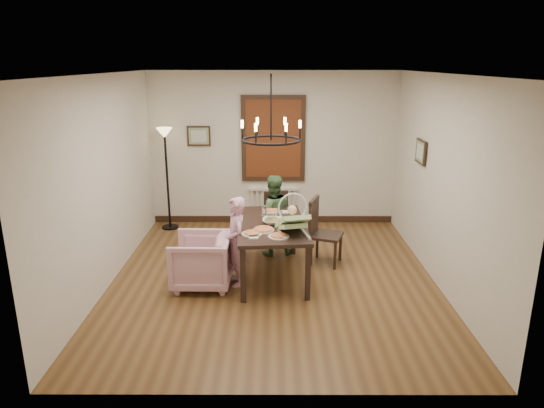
{
  "coord_description": "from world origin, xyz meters",
  "views": [
    {
      "loc": [
        -0.0,
        -6.28,
        2.96
      ],
      "look_at": [
        -0.02,
        0.16,
        1.05
      ],
      "focal_mm": 32.0,
      "sensor_mm": 36.0,
      "label": 1
    }
  ],
  "objects_px": {
    "elderly_woman": "(236,249)",
    "drinking_glass": "(270,219)",
    "seated_man": "(273,222)",
    "chair_right": "(326,232)",
    "baby_bouncer": "(292,220)",
    "floor_lamp": "(167,180)",
    "dining_table": "(271,229)",
    "chair_far": "(278,220)",
    "armchair": "(201,261)"
  },
  "relations": [
    {
      "from": "elderly_woman",
      "to": "armchair",
      "type": "bearing_deg",
      "value": -99.47
    },
    {
      "from": "elderly_woman",
      "to": "baby_bouncer",
      "type": "height_order",
      "value": "baby_bouncer"
    },
    {
      "from": "dining_table",
      "to": "seated_man",
      "type": "xyz_separation_m",
      "value": [
        0.02,
        0.81,
        -0.17
      ]
    },
    {
      "from": "armchair",
      "to": "seated_man",
      "type": "relative_size",
      "value": 0.75
    },
    {
      "from": "armchair",
      "to": "dining_table",
      "type": "bearing_deg",
      "value": 110.6
    },
    {
      "from": "armchair",
      "to": "baby_bouncer",
      "type": "xyz_separation_m",
      "value": [
        1.22,
        -0.08,
        0.61
      ]
    },
    {
      "from": "chair_far",
      "to": "baby_bouncer",
      "type": "relative_size",
      "value": 1.6
    },
    {
      "from": "baby_bouncer",
      "to": "elderly_woman",
      "type": "bearing_deg",
      "value": 156.79
    },
    {
      "from": "chair_far",
      "to": "baby_bouncer",
      "type": "height_order",
      "value": "baby_bouncer"
    },
    {
      "from": "chair_right",
      "to": "drinking_glass",
      "type": "bearing_deg",
      "value": 139.87
    },
    {
      "from": "seated_man",
      "to": "baby_bouncer",
      "type": "height_order",
      "value": "baby_bouncer"
    },
    {
      "from": "elderly_woman",
      "to": "baby_bouncer",
      "type": "xyz_separation_m",
      "value": [
        0.75,
        -0.14,
        0.46
      ]
    },
    {
      "from": "floor_lamp",
      "to": "chair_right",
      "type": "bearing_deg",
      "value": -30.82
    },
    {
      "from": "seated_man",
      "to": "baby_bouncer",
      "type": "xyz_separation_m",
      "value": [
        0.26,
        -1.23,
        0.44
      ]
    },
    {
      "from": "dining_table",
      "to": "chair_far",
      "type": "height_order",
      "value": "chair_far"
    },
    {
      "from": "chair_far",
      "to": "armchair",
      "type": "xyz_separation_m",
      "value": [
        -1.05,
        -1.45,
        -0.1
      ]
    },
    {
      "from": "baby_bouncer",
      "to": "floor_lamp",
      "type": "distance_m",
      "value": 3.27
    },
    {
      "from": "chair_far",
      "to": "seated_man",
      "type": "distance_m",
      "value": 0.32
    },
    {
      "from": "seated_man",
      "to": "drinking_glass",
      "type": "distance_m",
      "value": 0.93
    },
    {
      "from": "chair_far",
      "to": "chair_right",
      "type": "bearing_deg",
      "value": -53.38
    },
    {
      "from": "chair_far",
      "to": "armchair",
      "type": "relative_size",
      "value": 1.15
    },
    {
      "from": "armchair",
      "to": "drinking_glass",
      "type": "height_order",
      "value": "drinking_glass"
    },
    {
      "from": "chair_right",
      "to": "seated_man",
      "type": "bearing_deg",
      "value": 84.72
    },
    {
      "from": "baby_bouncer",
      "to": "floor_lamp",
      "type": "relative_size",
      "value": 0.32
    },
    {
      "from": "baby_bouncer",
      "to": "drinking_glass",
      "type": "bearing_deg",
      "value": 115.83
    },
    {
      "from": "elderly_woman",
      "to": "floor_lamp",
      "type": "relative_size",
      "value": 0.57
    },
    {
      "from": "chair_far",
      "to": "seated_man",
      "type": "relative_size",
      "value": 0.86
    },
    {
      "from": "chair_right",
      "to": "seated_man",
      "type": "distance_m",
      "value": 0.89
    },
    {
      "from": "baby_bouncer",
      "to": "seated_man",
      "type": "bearing_deg",
      "value": 89.05
    },
    {
      "from": "chair_far",
      "to": "elderly_woman",
      "type": "height_order",
      "value": "elderly_woman"
    },
    {
      "from": "elderly_woman",
      "to": "drinking_glass",
      "type": "height_order",
      "value": "elderly_woman"
    },
    {
      "from": "armchair",
      "to": "drinking_glass",
      "type": "xyz_separation_m",
      "value": [
        0.93,
        0.28,
        0.5
      ]
    },
    {
      "from": "seated_man",
      "to": "floor_lamp",
      "type": "distance_m",
      "value": 2.28
    },
    {
      "from": "elderly_woman",
      "to": "chair_right",
      "type": "bearing_deg",
      "value": 102.76
    },
    {
      "from": "baby_bouncer",
      "to": "drinking_glass",
      "type": "distance_m",
      "value": 0.48
    },
    {
      "from": "dining_table",
      "to": "elderly_woman",
      "type": "distance_m",
      "value": 0.58
    },
    {
      "from": "chair_far",
      "to": "baby_bouncer",
      "type": "distance_m",
      "value": 1.62
    },
    {
      "from": "armchair",
      "to": "floor_lamp",
      "type": "distance_m",
      "value": 2.61
    },
    {
      "from": "elderly_woman",
      "to": "drinking_glass",
      "type": "distance_m",
      "value": 0.62
    },
    {
      "from": "elderly_woman",
      "to": "drinking_glass",
      "type": "bearing_deg",
      "value": 100.33
    },
    {
      "from": "chair_right",
      "to": "drinking_glass",
      "type": "height_order",
      "value": "chair_right"
    },
    {
      "from": "elderly_woman",
      "to": "seated_man",
      "type": "distance_m",
      "value": 1.2
    },
    {
      "from": "chair_right",
      "to": "armchair",
      "type": "distance_m",
      "value": 1.94
    },
    {
      "from": "chair_right",
      "to": "baby_bouncer",
      "type": "distance_m",
      "value": 1.11
    },
    {
      "from": "chair_far",
      "to": "drinking_glass",
      "type": "distance_m",
      "value": 1.24
    },
    {
      "from": "chair_far",
      "to": "chair_right",
      "type": "height_order",
      "value": "chair_right"
    },
    {
      "from": "chair_right",
      "to": "seated_man",
      "type": "xyz_separation_m",
      "value": [
        -0.81,
        0.38,
        0.02
      ]
    },
    {
      "from": "dining_table",
      "to": "baby_bouncer",
      "type": "height_order",
      "value": "baby_bouncer"
    },
    {
      "from": "seated_man",
      "to": "chair_right",
      "type": "bearing_deg",
      "value": 143.73
    },
    {
      "from": "drinking_glass",
      "to": "floor_lamp",
      "type": "distance_m",
      "value": 2.8
    }
  ]
}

